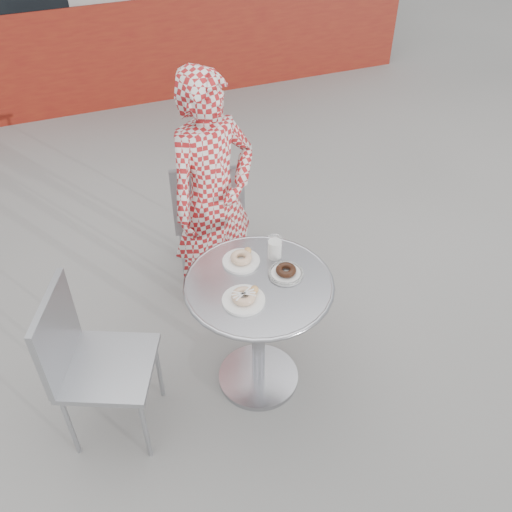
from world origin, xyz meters
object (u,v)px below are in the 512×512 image
object	(u,v)px
seated_person	(213,200)
plate_far	(242,259)
milk_cup	(275,248)
chair_far	(210,234)
chair_left	(112,390)
bistro_table	(259,309)
plate_near	(244,298)
plate_checker	(286,272)

from	to	relation	value
seated_person	plate_far	xyz separation A→B (m)	(-0.02, -0.53, -0.01)
milk_cup	plate_far	bearing A→B (deg)	172.37
chair_far	chair_left	bearing A→B (deg)	64.37
bistro_table	chair_left	bearing A→B (deg)	-179.80
chair_left	plate_near	distance (m)	0.83
milk_cup	bistro_table	bearing A→B (deg)	-133.52
chair_far	plate_near	bearing A→B (deg)	95.79
chair_left	milk_cup	world-z (taller)	chair_left
bistro_table	plate_checker	distance (m)	0.24
plate_checker	plate_near	bearing A→B (deg)	-158.61
plate_far	milk_cup	world-z (taller)	milk_cup
plate_near	plate_checker	world-z (taller)	plate_near
chair_far	plate_checker	distance (m)	1.11
plate_near	bistro_table	bearing A→B (deg)	39.85
chair_left	seated_person	world-z (taller)	seated_person
milk_cup	seated_person	bearing A→B (deg)	105.21
chair_left	plate_far	xyz separation A→B (m)	(0.75, 0.18, 0.48)
seated_person	plate_near	bearing A→B (deg)	-116.36
plate_checker	milk_cup	bearing A→B (deg)	90.60
bistro_table	plate_near	size ratio (longest dim) A/B	3.69
seated_person	plate_far	world-z (taller)	seated_person
plate_near	milk_cup	world-z (taller)	milk_cup
bistro_table	plate_near	world-z (taller)	plate_near
bistro_table	plate_far	bearing A→B (deg)	98.29
plate_far	chair_left	bearing A→B (deg)	-166.84
chair_left	milk_cup	bearing A→B (deg)	-56.97
bistro_table	plate_far	distance (m)	0.26
chair_left	seated_person	size ratio (longest dim) A/B	0.58
chair_far	chair_left	world-z (taller)	chair_far
chair_far	plate_checker	size ratio (longest dim) A/B	5.15
bistro_table	chair_far	distance (m)	1.04
plate_checker	milk_cup	world-z (taller)	milk_cup
chair_left	plate_checker	distance (m)	1.04
seated_person	chair_left	bearing A→B (deg)	-156.75
chair_left	milk_cup	xyz separation A→B (m)	(0.92, 0.15, 0.52)
plate_far	milk_cup	size ratio (longest dim) A/B	1.58
plate_far	plate_near	xyz separation A→B (m)	(-0.08, -0.26, 0.00)
chair_left	milk_cup	distance (m)	1.07
plate_near	chair_far	bearing A→B (deg)	82.17
chair_left	seated_person	distance (m)	1.15
bistro_table	plate_far	world-z (taller)	plate_far
chair_far	plate_near	xyz separation A→B (m)	(-0.15, -1.09, 0.48)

